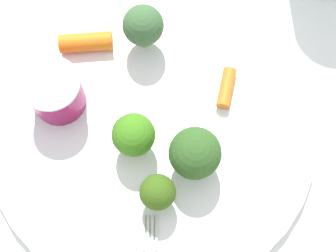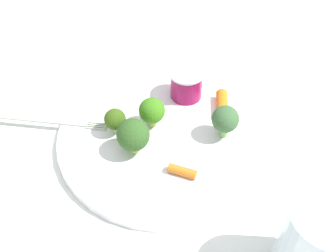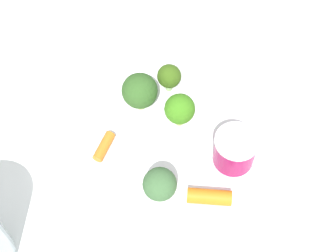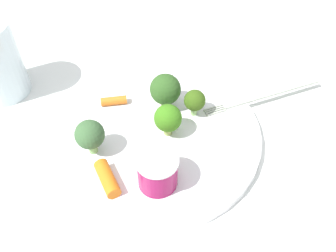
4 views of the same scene
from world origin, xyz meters
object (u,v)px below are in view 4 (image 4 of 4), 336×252
at_px(carrot_stick_0, 114,101).
at_px(fork, 262,97).
at_px(broccoli_floret_3, 165,90).
at_px(broccoli_floret_1, 90,135).
at_px(sauce_cup, 158,171).
at_px(broccoli_floret_2, 195,101).
at_px(plate, 151,133).
at_px(carrot_stick_1, 109,179).
at_px(broccoli_floret_0, 168,119).

bearing_deg(carrot_stick_0, fork, -56.94).
height_order(broccoli_floret_3, fork, broccoli_floret_3).
bearing_deg(broccoli_floret_1, sauce_cup, -90.36).
relative_size(sauce_cup, broccoli_floret_3, 0.94).
height_order(broccoli_floret_1, broccoli_floret_2, broccoli_floret_1).
height_order(plate, broccoli_floret_3, broccoli_floret_3).
bearing_deg(broccoli_floret_3, fork, -53.68).
bearing_deg(sauce_cup, carrot_stick_1, 121.13).
bearing_deg(broccoli_floret_3, broccoli_floret_0, -146.72).
bearing_deg(plate, carrot_stick_1, -178.71).
bearing_deg(broccoli_floret_0, broccoli_floret_1, 137.50).
bearing_deg(broccoli_floret_1, broccoli_floret_0, -42.50).
relative_size(broccoli_floret_1, fork, 0.32).
height_order(sauce_cup, broccoli_floret_0, broccoli_floret_0).
bearing_deg(broccoli_floret_0, broccoli_floret_3, 33.28).
xyz_separation_m(carrot_stick_0, carrot_stick_1, (-0.11, -0.07, 0.00)).
xyz_separation_m(broccoli_floret_0, broccoli_floret_3, (0.04, 0.03, 0.00)).
xyz_separation_m(plate, broccoli_floret_3, (0.05, 0.01, 0.03)).
bearing_deg(fork, sauce_cup, 164.10).
bearing_deg(sauce_cup, broccoli_floret_0, 20.82).
relative_size(plate, fork, 1.90).
height_order(plate, broccoli_floret_2, broccoli_floret_2).
relative_size(carrot_stick_1, fork, 0.31).
height_order(carrot_stick_1, fork, carrot_stick_1).
height_order(broccoli_floret_1, carrot_stick_1, broccoli_floret_1).
bearing_deg(carrot_stick_1, broccoli_floret_2, -12.70).
bearing_deg(broccoli_floret_3, sauce_cup, -154.21).
distance_m(sauce_cup, broccoli_floret_1, 0.09).
bearing_deg(broccoli_floret_0, carrot_stick_1, 168.71).
distance_m(broccoli_floret_2, fork, 0.11).
height_order(broccoli_floret_2, carrot_stick_1, broccoli_floret_2).
relative_size(sauce_cup, broccoli_floret_1, 0.98).
height_order(sauce_cup, broccoli_floret_3, broccoli_floret_3).
bearing_deg(fork, broccoli_floret_3, 126.32).
xyz_separation_m(broccoli_floret_0, fork, (0.12, -0.08, -0.02)).
xyz_separation_m(broccoli_floret_0, broccoli_floret_1, (-0.07, 0.07, 0.00)).
xyz_separation_m(sauce_cup, carrot_stick_0, (0.08, 0.12, -0.02)).
relative_size(broccoli_floret_3, carrot_stick_0, 1.43).
height_order(broccoli_floret_3, carrot_stick_0, broccoli_floret_3).
bearing_deg(plate, broccoli_floret_0, -74.24).
xyz_separation_m(broccoli_floret_2, fork, (0.08, -0.07, -0.02)).
bearing_deg(broccoli_floret_1, broccoli_floret_2, -33.46).
bearing_deg(broccoli_floret_2, plate, 146.65).
height_order(broccoli_floret_2, broccoli_floret_3, broccoli_floret_3).
distance_m(broccoli_floret_3, fork, 0.14).
bearing_deg(broccoli_floret_1, carrot_stick_1, -122.85).
relative_size(carrot_stick_0, carrot_stick_1, 0.76).
height_order(broccoli_floret_1, broccoli_floret_3, broccoli_floret_3).
distance_m(broccoli_floret_3, carrot_stick_0, 0.07).
distance_m(sauce_cup, fork, 0.20).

